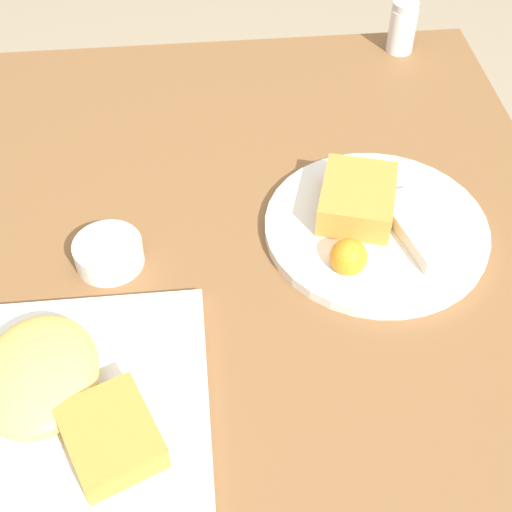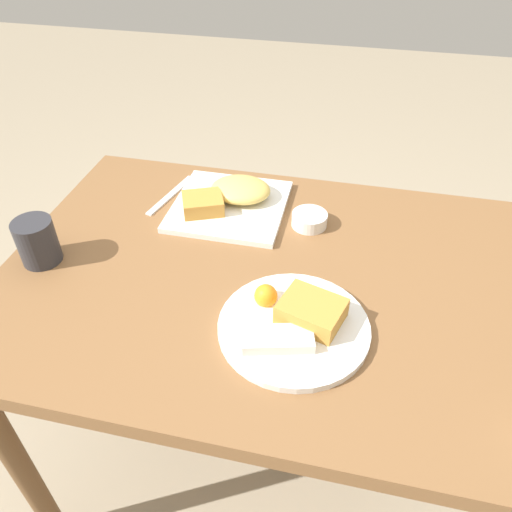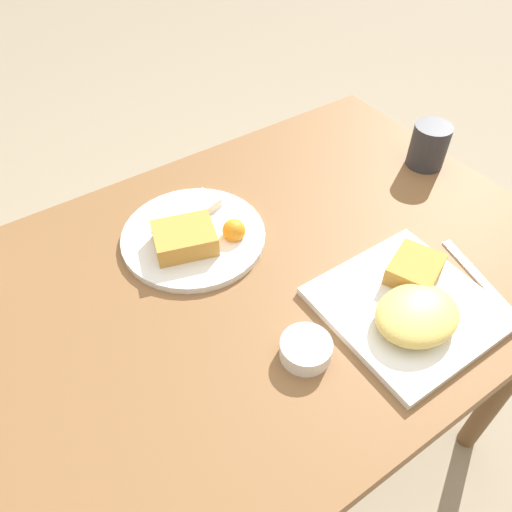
% 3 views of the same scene
% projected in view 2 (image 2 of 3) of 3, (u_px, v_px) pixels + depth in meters
% --- Properties ---
extents(ground_plane, '(8.00, 8.00, 0.00)m').
position_uv_depth(ground_plane, '(263.00, 458.00, 1.50)').
color(ground_plane, gray).
extents(dining_table, '(1.09, 0.78, 0.75)m').
position_uv_depth(dining_table, '(266.00, 303.00, 1.08)').
color(dining_table, brown).
rests_on(dining_table, ground_plane).
extents(plate_square_near, '(0.26, 0.26, 0.06)m').
position_uv_depth(plate_square_near, '(230.00, 199.00, 1.19)').
color(plate_square_near, white).
rests_on(plate_square_near, dining_table).
extents(plate_oval_far, '(0.27, 0.27, 0.05)m').
position_uv_depth(plate_oval_far, '(295.00, 323.00, 0.90)').
color(plate_oval_far, white).
rests_on(plate_oval_far, dining_table).
extents(sauce_ramekin, '(0.08, 0.08, 0.03)m').
position_uv_depth(sauce_ramekin, '(309.00, 219.00, 1.14)').
color(sauce_ramekin, white).
rests_on(sauce_ramekin, dining_table).
extents(butter_knife, '(0.06, 0.19, 0.00)m').
position_uv_depth(butter_knife, '(171.00, 195.00, 1.24)').
color(butter_knife, silver).
rests_on(butter_knife, dining_table).
extents(coffee_mug, '(0.08, 0.08, 0.10)m').
position_uv_depth(coffee_mug, '(37.00, 242.00, 1.02)').
color(coffee_mug, '#2D2D33').
rests_on(coffee_mug, dining_table).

